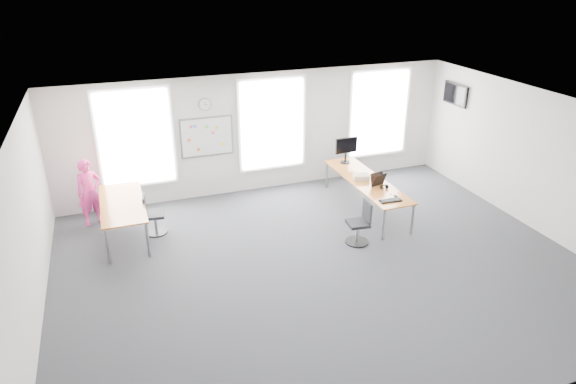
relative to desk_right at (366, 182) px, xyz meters
name	(u,v)px	position (x,y,z in m)	size (l,w,h in m)	color
floor	(322,265)	(-1.95, -1.97, -0.70)	(10.00, 10.00, 0.00)	#292A2F
ceiling	(327,115)	(-1.95, -1.97, 2.30)	(10.00, 10.00, 0.00)	silver
wall_back	(260,133)	(-1.95, 2.03, 0.80)	(10.00, 10.00, 0.00)	silver
wall_front	(462,330)	(-1.95, -5.97, 0.80)	(10.00, 10.00, 0.00)	silver
wall_left	(23,241)	(-6.95, -1.97, 0.80)	(10.00, 10.00, 0.00)	silver
wall_right	(540,162)	(3.05, -1.97, 0.80)	(10.00, 10.00, 0.00)	silver
window_left	(135,138)	(-4.95, 2.00, 1.00)	(1.60, 0.06, 2.20)	white
window_mid	(272,124)	(-1.65, 2.00, 1.00)	(1.60, 0.06, 2.20)	white
window_right	(378,113)	(1.35, 2.00, 1.00)	(1.60, 0.06, 2.20)	white
desk_right	(366,182)	(0.00, 0.00, 0.00)	(0.82, 3.06, 0.75)	#C7612E
desk_left	(122,205)	(-5.45, 0.53, 0.04)	(0.88, 2.19, 0.80)	#C7612E
chair_right	(360,225)	(-0.85, -1.39, -0.29)	(0.49, 0.49, 0.93)	black
chair_left	(152,217)	(-4.88, 0.49, -0.30)	(0.48, 0.48, 0.90)	black
person	(90,192)	(-6.09, 1.41, 0.06)	(0.55, 0.36, 1.52)	#EC3489
whiteboard	(207,137)	(-3.30, 2.00, 0.85)	(1.20, 0.03, 0.90)	white
wall_clock	(205,104)	(-3.30, 2.00, 1.65)	(0.30, 0.30, 0.04)	gray
tv	(456,94)	(3.00, 1.03, 1.60)	(0.06, 0.90, 0.55)	black
keyboard	(391,201)	(-0.06, -1.22, 0.06)	(0.48, 0.17, 0.02)	black
mouse	(396,196)	(0.14, -1.06, 0.07)	(0.07, 0.12, 0.04)	black
lens_cap	(390,194)	(0.12, -0.89, 0.05)	(0.06, 0.06, 0.01)	black
headphones	(384,187)	(0.13, -0.59, 0.10)	(0.17, 0.09, 0.10)	black
laptop_sleeve	(378,179)	(0.09, -0.37, 0.20)	(0.38, 0.29, 0.30)	black
paper_stack	(361,177)	(-0.10, 0.07, 0.11)	(0.35, 0.26, 0.12)	beige
monitor	(346,148)	(0.03, 1.18, 0.45)	(0.60, 0.24, 0.67)	black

